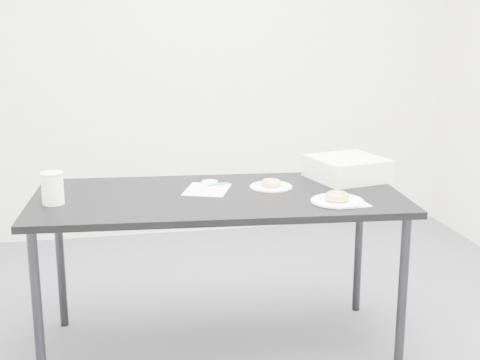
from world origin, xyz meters
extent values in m
plane|color=#4D4D52|center=(0.00, 0.00, 0.00)|extent=(4.00, 4.00, 0.00)
cube|color=white|center=(0.00, 2.00, 1.35)|extent=(4.00, 0.02, 2.70)
cube|color=black|center=(-0.08, 0.14, 0.77)|extent=(1.78, 0.94, 0.03)
cylinder|color=black|center=(-0.90, -0.14, 0.38)|extent=(0.04, 0.04, 0.75)
cylinder|color=black|center=(-0.85, 0.54, 0.38)|extent=(0.04, 0.04, 0.75)
cylinder|color=black|center=(0.69, -0.27, 0.38)|extent=(0.04, 0.04, 0.75)
cylinder|color=black|center=(0.74, 0.41, 0.38)|extent=(0.04, 0.04, 0.75)
cube|color=white|center=(-0.12, 0.23, 0.79)|extent=(0.27, 0.30, 0.00)
cube|color=green|center=(-0.03, 0.31, 0.79)|extent=(0.05, 0.05, 0.00)
cylinder|color=#0D9790|center=(-0.05, 0.31, 0.79)|extent=(0.11, 0.05, 0.01)
cube|color=white|center=(0.46, -0.13, 0.79)|extent=(0.18, 0.18, 0.00)
cylinder|color=white|center=(0.42, -0.11, 0.79)|extent=(0.24, 0.24, 0.01)
torus|color=gold|center=(0.42, -0.11, 0.81)|extent=(0.12, 0.12, 0.04)
cylinder|color=white|center=(0.20, 0.22, 0.79)|extent=(0.21, 0.21, 0.01)
torus|color=gold|center=(0.20, 0.22, 0.81)|extent=(0.12, 0.12, 0.03)
cylinder|color=white|center=(-0.83, 0.12, 0.86)|extent=(0.10, 0.10, 0.14)
cylinder|color=white|center=(-0.09, 0.35, 0.79)|extent=(0.08, 0.08, 0.01)
cube|color=white|center=(0.62, 0.30, 0.84)|extent=(0.41, 0.41, 0.11)
camera|label=1|loc=(-0.58, -2.85, 1.60)|focal=50.00mm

